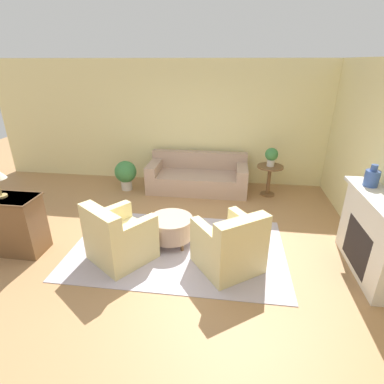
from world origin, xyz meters
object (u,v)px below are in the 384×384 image
side_table (269,175)px  armchair_left (118,239)px  armchair_right (230,247)px  ottoman_table (171,227)px  dresser (9,224)px  vase_mantel_near (372,178)px  potted_plant_on_side_table (271,156)px  potted_plant_floor (126,173)px  couch (198,177)px

side_table → armchair_left: bearing=-131.7°
armchair_right → side_table: 2.83m
ottoman_table → dresser: dresser is taller
side_table → dresser: 4.94m
armchair_right → side_table: size_ratio=1.64×
ottoman_table → vase_mantel_near: size_ratio=2.25×
ottoman_table → vase_mantel_near: 3.00m
armchair_left → dresser: 1.72m
potted_plant_on_side_table → potted_plant_floor: size_ratio=0.58×
dresser → armchair_left: bearing=-0.0°
couch → armchair_left: (-0.84, -2.82, 0.07)m
couch → vase_mantel_near: bearing=-39.7°
armchair_left → dresser: (-1.71, 0.00, 0.12)m
ottoman_table → potted_plant_floor: 2.52m
side_table → potted_plant_floor: 3.21m
potted_plant_floor → ottoman_table: bearing=-54.5°
ottoman_table → armchair_left: bearing=-141.6°
couch → ottoman_table: bearing=-94.1°
armchair_left → potted_plant_floor: size_ratio=1.62×
potted_plant_floor → armchair_right: bearing=-47.1°
ottoman_table → potted_plant_on_side_table: size_ratio=1.76×
vase_mantel_near → armchair_right: bearing=-162.4°
dresser → couch: bearing=47.8°
vase_mantel_near → potted_plant_floor: 4.81m
couch → potted_plant_on_side_table: size_ratio=5.60×
couch → side_table: 1.59m
armchair_left → potted_plant_on_side_table: size_ratio=2.79×
armchair_left → ottoman_table: size_ratio=1.58×
armchair_right → side_table: bearing=73.6°
vase_mantel_near → potted_plant_floor: vase_mantel_near is taller
armchair_right → dresser: 3.33m
armchair_left → potted_plant_floor: (-0.78, 2.59, 0.04)m
armchair_right → potted_plant_floor: armchair_right is taller
potted_plant_on_side_table → potted_plant_floor: 3.25m
couch → dresser: bearing=-132.2°
armchair_right → ottoman_table: (-0.94, 0.54, -0.07)m
armchair_left → armchair_right: bearing=-0.0°
potted_plant_floor → vase_mantel_near: bearing=-24.8°
ottoman_table → side_table: (1.74, 2.18, 0.17)m
ottoman_table → potted_plant_on_side_table: potted_plant_on_side_table is taller
couch → side_table: (1.58, -0.11, 0.17)m
ottoman_table → dresser: 2.46m
armchair_right → potted_plant_on_side_table: (0.80, 2.71, 0.54)m
side_table → potted_plant_floor: size_ratio=0.99×
dresser → potted_plant_on_side_table: potted_plant_on_side_table is taller
armchair_right → potted_plant_on_side_table: bearing=73.6°
ottoman_table → vase_mantel_near: bearing=1.3°
couch → potted_plant_floor: (-1.63, -0.23, 0.11)m
couch → potted_plant_floor: size_ratio=3.26×
side_table → potted_plant_on_side_table: potted_plant_on_side_table is taller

